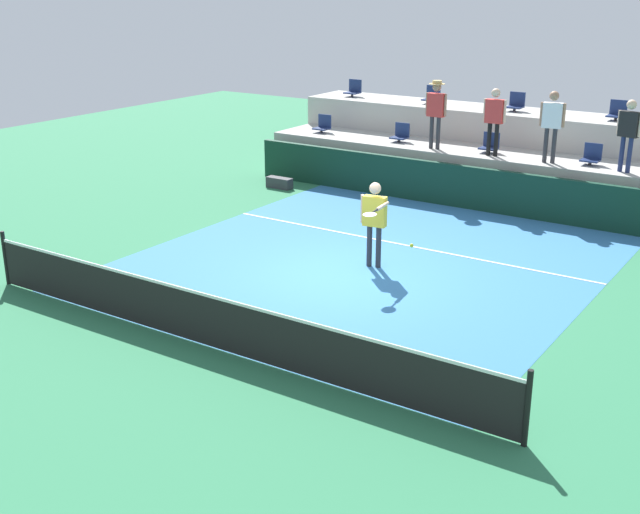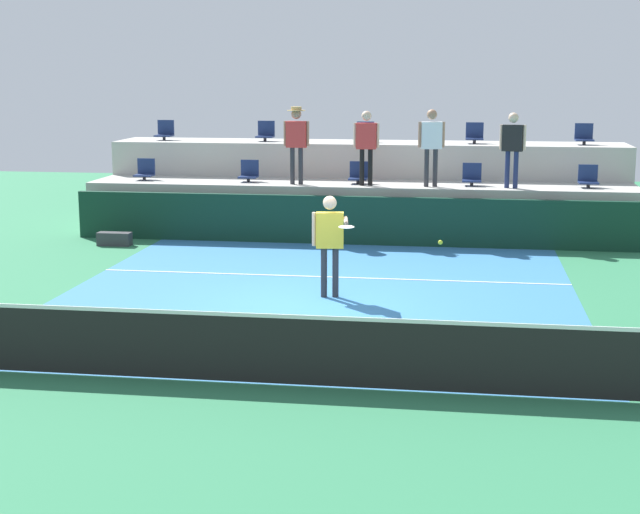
# 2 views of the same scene
# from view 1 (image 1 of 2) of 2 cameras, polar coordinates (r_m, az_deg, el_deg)

# --- Properties ---
(ground_plane) EXTENTS (40.00, 40.00, 0.00)m
(ground_plane) POSITION_cam_1_polar(r_m,az_deg,el_deg) (16.24, 1.72, -1.33)
(ground_plane) COLOR #2D754C
(court_inner_paint) EXTENTS (9.00, 10.00, 0.01)m
(court_inner_paint) POSITION_cam_1_polar(r_m,az_deg,el_deg) (17.05, 3.50, -0.34)
(court_inner_paint) COLOR teal
(court_inner_paint) RESTS_ON ground_plane
(court_service_line) EXTENTS (9.00, 0.06, 0.00)m
(court_service_line) POSITION_cam_1_polar(r_m,az_deg,el_deg) (18.21, 5.73, 0.89)
(court_service_line) COLOR white
(court_service_line) RESTS_ON ground_plane
(tennis_net) EXTENTS (10.48, 0.08, 1.07)m
(tennis_net) POSITION_cam_1_polar(r_m,az_deg,el_deg) (13.07, -7.62, -4.36)
(tennis_net) COLOR black
(tennis_net) RESTS_ON ground_plane
(sponsor_backboard) EXTENTS (13.00, 0.16, 1.10)m
(sponsor_backboard) POSITION_cam_1_polar(r_m,az_deg,el_deg) (21.19, 10.40, 4.81)
(sponsor_backboard) COLOR #0F3323
(sponsor_backboard) RESTS_ON ground_plane
(seating_tier_lower) EXTENTS (13.00, 1.80, 1.25)m
(seating_tier_lower) POSITION_cam_1_polar(r_m,az_deg,el_deg) (22.34, 11.76, 5.65)
(seating_tier_lower) COLOR #ADAAA3
(seating_tier_lower) RESTS_ON ground_plane
(seating_tier_upper) EXTENTS (13.00, 1.80, 2.10)m
(seating_tier_upper) POSITION_cam_1_polar(r_m,az_deg,el_deg) (23.90, 13.49, 7.44)
(seating_tier_upper) COLOR #ADAAA3
(seating_tier_upper) RESTS_ON ground_plane
(stadium_chair_lower_far_left) EXTENTS (0.44, 0.40, 0.52)m
(stadium_chair_lower_far_left) POSITION_cam_1_polar(r_m,az_deg,el_deg) (24.53, 0.21, 9.23)
(stadium_chair_lower_far_left) COLOR #2D2D33
(stadium_chair_lower_far_left) RESTS_ON seating_tier_lower
(stadium_chair_lower_left) EXTENTS (0.44, 0.40, 0.52)m
(stadium_chair_lower_left) POSITION_cam_1_polar(r_m,az_deg,el_deg) (23.21, 5.67, 8.58)
(stadium_chair_lower_left) COLOR #2D2D33
(stadium_chair_lower_left) RESTS_ON seating_tier_lower
(stadium_chair_lower_center) EXTENTS (0.44, 0.40, 0.52)m
(stadium_chair_lower_center) POSITION_cam_1_polar(r_m,az_deg,el_deg) (22.11, 11.82, 7.74)
(stadium_chair_lower_center) COLOR #2D2D33
(stadium_chair_lower_center) RESTS_ON seating_tier_lower
(stadium_chair_lower_right) EXTENTS (0.44, 0.40, 0.52)m
(stadium_chair_lower_right) POSITION_cam_1_polar(r_m,az_deg,el_deg) (21.29, 18.50, 6.73)
(stadium_chair_lower_right) COLOR #2D2D33
(stadium_chair_lower_right) RESTS_ON seating_tier_lower
(stadium_chair_upper_far_left) EXTENTS (0.44, 0.40, 0.52)m
(stadium_chair_upper_far_left) POSITION_cam_1_polar(r_m,az_deg,el_deg) (25.93, 2.37, 11.65)
(stadium_chair_upper_far_left) COLOR #2D2D33
(stadium_chair_upper_far_left) RESTS_ON seating_tier_upper
(stadium_chair_upper_left) EXTENTS (0.44, 0.40, 0.52)m
(stadium_chair_upper_left) POSITION_cam_1_polar(r_m,az_deg,el_deg) (24.65, 7.85, 11.11)
(stadium_chair_upper_left) COLOR #2D2D33
(stadium_chair_upper_left) RESTS_ON seating_tier_upper
(stadium_chair_upper_center) EXTENTS (0.44, 0.40, 0.52)m
(stadium_chair_upper_center) POSITION_cam_1_polar(r_m,az_deg,el_deg) (23.64, 13.57, 10.43)
(stadium_chair_upper_center) COLOR #2D2D33
(stadium_chair_upper_center) RESTS_ON seating_tier_upper
(stadium_chair_upper_right) EXTENTS (0.44, 0.40, 0.52)m
(stadium_chair_upper_right) POSITION_cam_1_polar(r_m,az_deg,el_deg) (22.85, 20.11, 9.52)
(stadium_chair_upper_right) COLOR #2D2D33
(stadium_chair_upper_right) RESTS_ON seating_tier_upper
(tennis_player) EXTENTS (0.86, 1.20, 1.78)m
(tennis_player) POSITION_cam_1_polar(r_m,az_deg,el_deg) (16.41, 3.83, 2.89)
(tennis_player) COLOR #2D2D33
(tennis_player) RESTS_ON ground_plane
(spectator_with_hat) EXTENTS (0.61, 0.43, 1.82)m
(spectator_with_hat) POSITION_cam_1_polar(r_m,az_deg,el_deg) (22.18, 8.13, 10.38)
(spectator_with_hat) COLOR #2D2D33
(spectator_with_hat) RESTS_ON seating_tier_lower
(spectator_in_grey) EXTENTS (0.60, 0.24, 1.73)m
(spectator_in_grey) POSITION_cam_1_polar(r_m,az_deg,el_deg) (21.54, 12.12, 9.68)
(spectator_in_grey) COLOR black
(spectator_in_grey) RESTS_ON seating_tier_lower
(spectator_in_white) EXTENTS (0.62, 0.27, 1.78)m
(spectator_in_white) POSITION_cam_1_polar(r_m,az_deg,el_deg) (21.03, 15.96, 9.25)
(spectator_in_white) COLOR #2D2D33
(spectator_in_white) RESTS_ON seating_tier_lower
(spectator_leaning_on_rail) EXTENTS (0.60, 0.28, 1.71)m
(spectator_leaning_on_rail) POSITION_cam_1_polar(r_m,az_deg,el_deg) (20.57, 20.83, 8.40)
(spectator_leaning_on_rail) COLOR navy
(spectator_leaning_on_rail) RESTS_ON seating_tier_lower
(tennis_ball) EXTENTS (0.07, 0.07, 0.07)m
(tennis_ball) POSITION_cam_1_polar(r_m,az_deg,el_deg) (13.66, 6.44, 0.81)
(tennis_ball) COLOR #CCE033
(equipment_bag) EXTENTS (0.76, 0.28, 0.30)m
(equipment_bag) POSITION_cam_1_polar(r_m,az_deg,el_deg) (23.03, -2.87, 5.22)
(equipment_bag) COLOR #333338
(equipment_bag) RESTS_ON ground_plane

